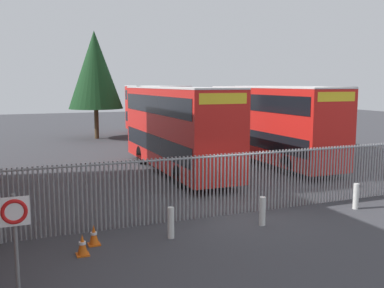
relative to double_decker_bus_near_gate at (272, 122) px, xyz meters
The scene contains 13 objects.
ground_plane 7.08m from the double_decker_bus_near_gate, behind, with size 100.00×100.00×0.00m, color #3D3D42.
palisade_fence 10.58m from the double_decker_bus_near_gate, 129.15° to the right, with size 15.47×0.14×2.35m.
double_decker_bus_near_gate is the anchor object (origin of this frame).
double_decker_bus_behind_fence_left 5.86m from the double_decker_bus_near_gate, 47.47° to the left, with size 2.54×10.81×4.42m.
double_decker_bus_behind_fence_right 5.95m from the double_decker_bus_near_gate, behind, with size 2.54×10.81×4.42m.
double_decker_bus_far_back 14.54m from the double_decker_bus_near_gate, 100.04° to the left, with size 2.54×10.81×4.42m.
bollard_near_left 13.71m from the double_decker_bus_near_gate, 134.84° to the right, with size 0.20×0.20×0.95m, color silver.
bollard_center_front 11.73m from the double_decker_bus_near_gate, 123.65° to the right, with size 0.20×0.20×0.95m, color silver.
bollard_near_right 9.73m from the double_decker_bus_near_gate, 103.43° to the right, with size 0.20×0.20×0.95m, color silver.
traffic_cone_by_gate 15.19m from the double_decker_bus_near_gate, 141.70° to the right, with size 0.34×0.34×0.59m.
traffic_cone_mid_forecourt 15.93m from the double_decker_bus_near_gate, 140.77° to the right, with size 0.34×0.34×0.59m.
speed_limit_sign_post 18.55m from the double_decker_bus_near_gate, 138.35° to the right, with size 0.60×0.14×2.40m.
tree_tall_back 17.44m from the double_decker_bus_near_gate, 115.19° to the left, with size 4.47×4.47×8.90m.
Camera 1 is at (-7.14, -13.46, 4.60)m, focal length 41.15 mm.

